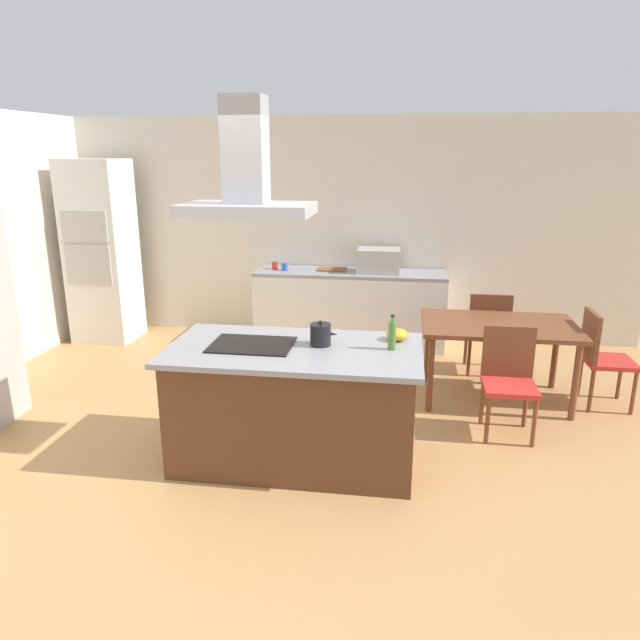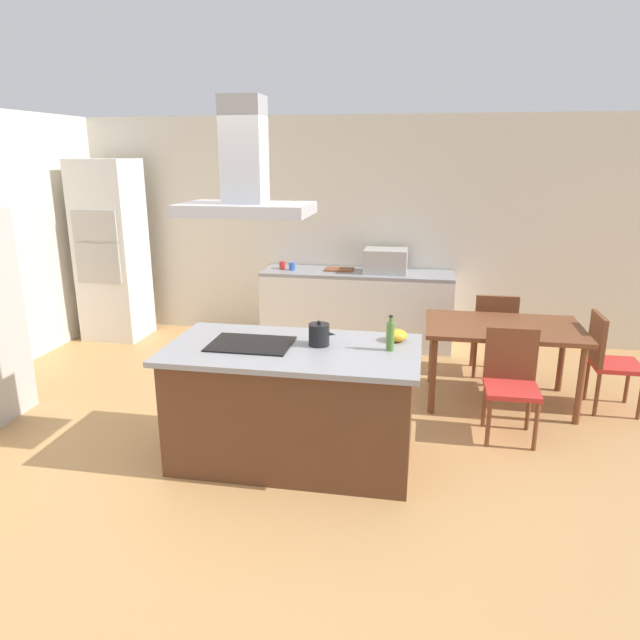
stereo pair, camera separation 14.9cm
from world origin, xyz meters
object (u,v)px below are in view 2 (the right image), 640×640
at_px(dining_table, 503,334).
at_px(range_hood, 245,178).
at_px(wall_oven_stack, 112,251).
at_px(chair_facing_island, 511,376).
at_px(olive_oil_bottle, 390,336).
at_px(chair_facing_back_wall, 494,330).
at_px(mixing_bowl, 396,335).
at_px(coffee_mug_blue, 292,266).
at_px(chair_at_right_end, 607,356).
at_px(countertop_microwave, 386,261).
at_px(cutting_board, 339,269).
at_px(tea_kettle, 319,335).
at_px(cooktop, 251,344).
at_px(coffee_mug_red, 282,265).

xyz_separation_m(dining_table, range_hood, (-1.98, -1.38, 1.43)).
xyz_separation_m(wall_oven_stack, chair_facing_island, (4.56, -1.93, -0.59)).
bearing_deg(olive_oil_bottle, chair_facing_back_wall, 64.35).
distance_m(mixing_bowl, wall_oven_stack, 4.34).
relative_size(coffee_mug_blue, chair_facing_back_wall, 0.10).
distance_m(chair_facing_island, chair_at_right_end, 1.13).
bearing_deg(mixing_bowl, dining_table, 50.06).
relative_size(countertop_microwave, chair_facing_island, 0.56).
distance_m(cutting_board, dining_table, 2.35).
distance_m(countertop_microwave, chair_facing_island, 2.52).
xyz_separation_m(coffee_mug_blue, cutting_board, (0.56, 0.10, -0.04)).
bearing_deg(chair_facing_island, cutting_board, 128.39).
bearing_deg(countertop_microwave, coffee_mug_blue, -177.64).
height_order(cutting_board, range_hood, range_hood).
bearing_deg(tea_kettle, coffee_mug_blue, 106.95).
xyz_separation_m(chair_facing_back_wall, range_hood, (-1.98, -2.05, 1.59)).
bearing_deg(range_hood, wall_oven_stack, 134.32).
height_order(cooktop, range_hood, range_hood).
distance_m(countertop_microwave, wall_oven_stack, 3.38).
distance_m(olive_oil_bottle, wall_oven_stack, 4.44).
relative_size(cutting_board, range_hood, 0.38).
bearing_deg(mixing_bowl, tea_kettle, -160.15).
bearing_deg(chair_facing_island, range_hood, -160.01).
bearing_deg(olive_oil_bottle, countertop_microwave, 94.76).
distance_m(tea_kettle, wall_oven_stack, 4.01).
relative_size(cooktop, olive_oil_bottle, 2.31).
distance_m(coffee_mug_red, wall_oven_stack, 2.13).
bearing_deg(coffee_mug_blue, chair_facing_island, -42.40).
bearing_deg(dining_table, coffee_mug_red, 148.32).
relative_size(coffee_mug_red, coffee_mug_blue, 1.00).
distance_m(mixing_bowl, range_hood, 1.59).
height_order(wall_oven_stack, range_hood, range_hood).
relative_size(dining_table, range_hood, 1.56).
height_order(coffee_mug_blue, chair_facing_back_wall, coffee_mug_blue).
distance_m(dining_table, chair_facing_back_wall, 0.68).
bearing_deg(chair_at_right_end, range_hood, -154.42).
bearing_deg(coffee_mug_blue, tea_kettle, -73.05).
height_order(countertop_microwave, wall_oven_stack, wall_oven_stack).
bearing_deg(cooktop, chair_facing_back_wall, 46.04).
relative_size(mixing_bowl, coffee_mug_blue, 1.83).
bearing_deg(chair_facing_island, chair_facing_back_wall, 90.00).
bearing_deg(countertop_microwave, cutting_board, 174.90).
bearing_deg(tea_kettle, dining_table, 41.40).
bearing_deg(mixing_bowl, olive_oil_bottle, -98.54).
xyz_separation_m(coffee_mug_blue, wall_oven_stack, (-2.24, -0.19, 0.16)).
relative_size(cooktop, tea_kettle, 2.92).
relative_size(cooktop, chair_at_right_end, 0.67).
bearing_deg(countertop_microwave, coffee_mug_red, 179.28).
xyz_separation_m(olive_oil_bottle, mixing_bowl, (0.03, 0.23, -0.06)).
relative_size(mixing_bowl, chair_facing_island, 0.19).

